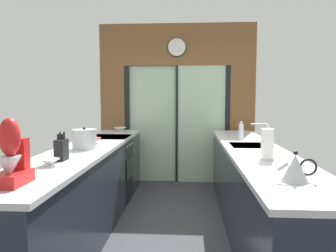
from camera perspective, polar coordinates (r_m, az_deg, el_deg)
The scene contains 15 objects.
ground_plane at distance 4.04m, azimuth 0.53°, elevation -16.31°, with size 5.04×7.60×0.02m, color #38383D.
back_wall_unit at distance 5.56m, azimuth 1.57°, elevation 5.71°, with size 2.64×0.12×2.70m.
left_counter_run at distance 3.62m, azimuth -14.74°, elevation -11.13°, with size 0.62×3.80×0.92m.
right_counter_run at distance 3.67m, azimuth 14.87°, elevation -10.92°, with size 0.62×3.80×0.92m.
sink_faucet at distance 3.82m, azimuth 16.51°, elevation -0.78°, with size 0.19×0.02×0.25m.
oven_range at distance 4.66m, azimuth -10.34°, elevation -7.51°, with size 0.60×0.60×0.92m.
mixing_bowl_near at distance 2.74m, azimuth -20.14°, elevation -6.01°, with size 0.16×0.16×0.06m.
mixing_bowl_mid at distance 3.88m, azimuth -12.77°, elevation -2.52°, with size 0.15×0.15×0.07m.
mixing_bowl_far at distance 5.20m, azimuth -8.49°, elevation -0.57°, with size 0.21×0.21×0.07m.
knife_block at distance 2.95m, azimuth -18.26°, elevation -3.95°, with size 0.08×0.14×0.25m.
stand_mixer at distance 2.24m, azimuth -25.83°, elevation -5.26°, with size 0.17×0.27×0.42m.
stock_pot at distance 3.52m, azimuth -14.50°, elevation -2.25°, with size 0.26×0.26×0.23m.
kettle at distance 2.25m, azimuth 21.52°, elevation -6.94°, with size 0.26×0.17×0.20m.
soap_bottle at distance 4.33m, azimuth 12.75°, elevation -0.82°, with size 0.06×0.06×0.25m.
paper_towel_roll at distance 2.94m, azimuth 17.10°, elevation -3.12°, with size 0.13×0.13×0.30m.
Camera 1 is at (0.21, -3.16, 1.46)m, focal length 34.62 mm.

